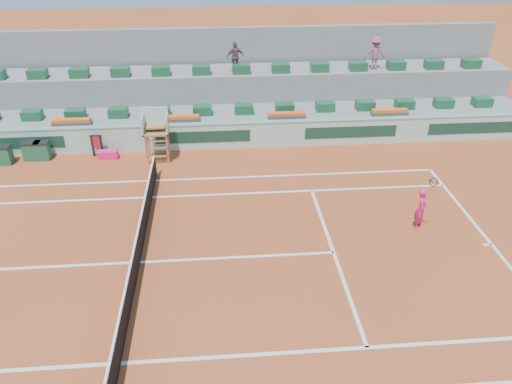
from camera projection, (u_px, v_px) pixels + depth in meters
The scene contains 19 objects.
ground at pixel (140, 262), 16.20m from camera, with size 90.00×90.00×0.00m, color #9B3F1E.
seating_tier_lower at pixel (164, 120), 25.10m from camera, with size 36.00×4.00×1.20m, color gray.
seating_tier_upper at pixel (165, 96), 26.12m from camera, with size 36.00×2.40×2.60m, color gray.
stadium_back_wall at pixel (166, 70), 27.04m from camera, with size 36.00×0.40×4.40m, color gray.
player_bag at pixel (108, 155), 22.60m from camera, with size 0.88×0.39×0.39m, color #FC2076.
spectator_mid at pixel (235, 57), 25.07m from camera, with size 0.88×0.37×1.51m, color brown.
spectator_right at pixel (375, 53), 25.42m from camera, with size 1.06×0.61×1.65m, color #9C4E63.
court_lines at pixel (140, 262), 16.20m from camera, with size 23.89×11.09×0.01m.
tennis_net at pixel (138, 249), 15.94m from camera, with size 0.10×11.97×1.10m.
advertising_hoarding at pixel (160, 137), 23.19m from camera, with size 36.00×0.34×1.26m.
umpire_chair at pixel (156, 128), 21.87m from camera, with size 1.10×0.90×2.40m.
seat_row_lower at pixel (161, 111), 23.91m from camera, with size 32.90×0.60×0.44m.
seat_row_upper at pixel (161, 71), 24.83m from camera, with size 32.90×0.60×0.44m.
flower_planters at pixel (127, 120), 23.16m from camera, with size 26.80×0.36×0.28m.
drink_cooler_a at pixel (43, 151), 22.45m from camera, with size 0.64×0.56×0.84m.
drink_cooler_b at pixel (33, 150), 22.51m from camera, with size 0.82×0.71×0.84m.
drink_cooler_c at pixel (4, 155), 22.07m from camera, with size 0.66×0.57×0.84m.
towel_rack at pixel (97, 144), 22.64m from camera, with size 0.53×0.09×1.03m.
tennis_player at pixel (421, 208), 17.58m from camera, with size 0.55×0.89×2.28m.
Camera 1 is at (2.73, -13.08, 10.18)m, focal length 35.00 mm.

